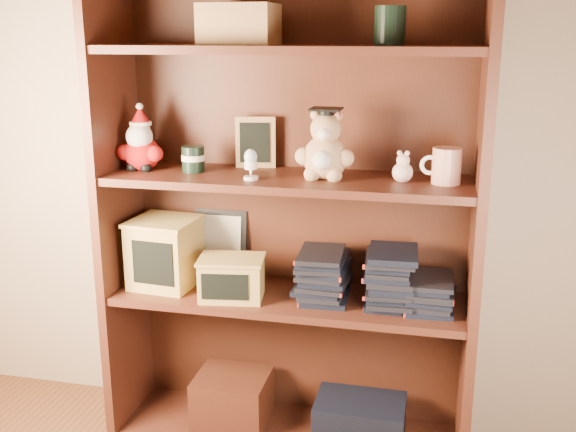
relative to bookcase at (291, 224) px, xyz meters
The scene contains 16 objects.
bookcase is the anchor object (origin of this frame).
shelf_lower 0.25m from the bookcase, 87.06° to the right, with size 1.14×0.33×0.02m.
shelf_upper 0.17m from the bookcase, 87.06° to the right, with size 1.14×0.33×0.02m.
santa_plush 0.55m from the bookcase, behind, with size 0.16×0.12×0.23m.
teachers_tin 0.38m from the bookcase, behind, with size 0.07×0.07×0.08m.
chalkboard_plaque 0.29m from the bookcase, 154.30° to the left, with size 0.13×0.08×0.17m.
egg_cup 0.27m from the bookcase, 127.69° to the right, with size 0.05×0.05×0.10m.
grad_teddy_bear 0.29m from the bookcase, 25.40° to the right, with size 0.18×0.16×0.22m.
pink_figurine 0.42m from the bookcase, ahead, with size 0.06×0.06×0.10m.
teacher_mug 0.54m from the bookcase, ahead, with size 0.12×0.09×0.11m.
certificate_frame 0.31m from the bookcase, 162.17° to the left, with size 0.19×0.05×0.24m.
treats_box 0.44m from the bookcase, behind, with size 0.23×0.23×0.23m.
pencils_box 0.26m from the bookcase, 145.56° to the right, with size 0.23×0.18×0.14m.
book_stack_left 0.20m from the bookcase, 23.34° to the right, with size 0.14×0.20×0.16m.
book_stack_mid 0.36m from the bookcase, ahead, with size 0.14×0.20×0.18m.
book_stack_right 0.49m from the bookcase, ahead, with size 0.14×0.20×0.10m.
Camera 1 is at (0.54, -0.72, 1.39)m, focal length 42.00 mm.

